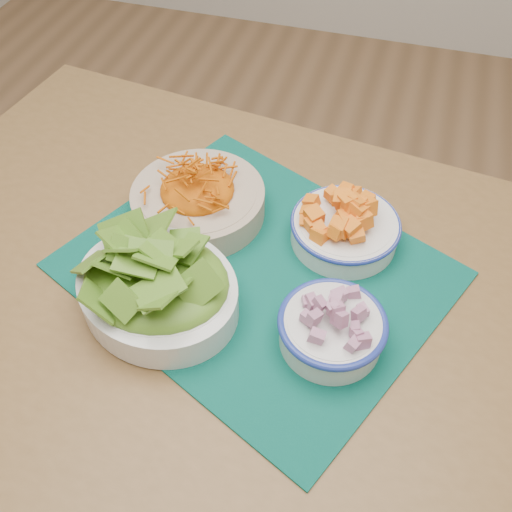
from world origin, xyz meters
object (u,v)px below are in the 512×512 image
at_px(squash_bowl, 346,224).
at_px(onion_bowl, 332,326).
at_px(lettuce_bowl, 156,282).
at_px(placemat, 256,269).
at_px(carrot_bowl, 198,195).
at_px(table, 248,332).

relative_size(squash_bowl, onion_bowl, 1.25).
bearing_deg(squash_bowl, lettuce_bowl, -138.76).
relative_size(placemat, lettuce_bowl, 1.78).
bearing_deg(carrot_bowl, onion_bowl, -35.37).
xyz_separation_m(lettuce_bowl, onion_bowl, (0.26, 0.01, -0.02)).
bearing_deg(table, squash_bowl, 61.95).
bearing_deg(table, placemat, 102.24).
xyz_separation_m(table, placemat, (-0.01, 0.06, 0.09)).
bearing_deg(lettuce_bowl, onion_bowl, 22.09).
distance_m(table, squash_bowl, 0.24).
height_order(table, onion_bowl, onion_bowl).
relative_size(table, squash_bowl, 6.86).
bearing_deg(squash_bowl, table, -125.41).
bearing_deg(squash_bowl, carrot_bowl, -177.99).
distance_m(placemat, lettuce_bowl, 0.17).
relative_size(placemat, onion_bowl, 3.26).
bearing_deg(onion_bowl, squash_bowl, 95.44).
bearing_deg(onion_bowl, carrot_bowl, 144.63).
xyz_separation_m(placemat, squash_bowl, (0.12, 0.10, 0.04)).
xyz_separation_m(table, carrot_bowl, (-0.14, 0.15, 0.13)).
distance_m(lettuce_bowl, onion_bowl, 0.26).
bearing_deg(table, onion_bowl, -8.22).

